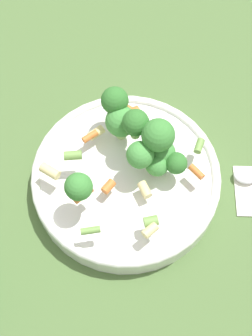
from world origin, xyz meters
The scene contains 3 objects.
ground_plane centered at (0.00, 0.00, 0.00)m, with size 3.00×3.00×0.00m, color #4C6B38.
bowl centered at (0.00, 0.00, 0.02)m, with size 0.29×0.29×0.04m.
pasta_salad centered at (0.02, -0.02, 0.09)m, with size 0.23×0.25×0.10m.
Camera 1 is at (-0.31, 0.04, 0.68)m, focal length 50.00 mm.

